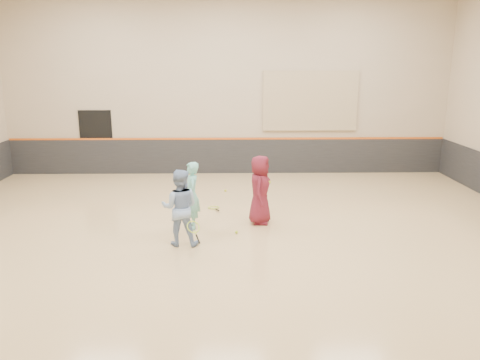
{
  "coord_description": "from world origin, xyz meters",
  "views": [
    {
      "loc": [
        0.1,
        -9.97,
        3.76
      ],
      "look_at": [
        0.31,
        0.4,
        1.15
      ],
      "focal_mm": 35.0,
      "sensor_mm": 36.0,
      "label": 1
    }
  ],
  "objects_px": {
    "young_man": "(260,190)",
    "instructor": "(180,208)",
    "spare_racket": "(213,207)",
    "girl": "(192,196)"
  },
  "relations": [
    {
      "from": "young_man",
      "to": "spare_racket",
      "type": "relative_size",
      "value": 2.47
    },
    {
      "from": "young_man",
      "to": "instructor",
      "type": "bearing_deg",
      "value": 137.94
    },
    {
      "from": "girl",
      "to": "young_man",
      "type": "relative_size",
      "value": 0.95
    },
    {
      "from": "instructor",
      "to": "young_man",
      "type": "xyz_separation_m",
      "value": [
        1.76,
        1.35,
        0.01
      ]
    },
    {
      "from": "spare_racket",
      "to": "instructor",
      "type": "bearing_deg",
      "value": -103.34
    },
    {
      "from": "instructor",
      "to": "young_man",
      "type": "bearing_deg",
      "value": -139.94
    },
    {
      "from": "young_man",
      "to": "spare_racket",
      "type": "height_order",
      "value": "young_man"
    },
    {
      "from": "girl",
      "to": "spare_racket",
      "type": "xyz_separation_m",
      "value": [
        0.44,
        1.52,
        -0.74
      ]
    },
    {
      "from": "instructor",
      "to": "spare_racket",
      "type": "relative_size",
      "value": 2.44
    },
    {
      "from": "instructor",
      "to": "spare_racket",
      "type": "bearing_deg",
      "value": -100.68
    }
  ]
}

